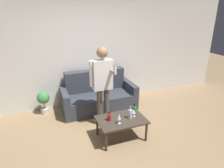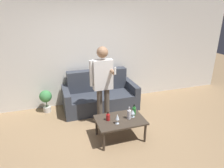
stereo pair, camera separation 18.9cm
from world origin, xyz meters
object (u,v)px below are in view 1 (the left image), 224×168
bottle_orange (130,114)px  person_standing_front (102,80)px  coffee_table (121,121)px  couch (98,96)px

bottle_orange → person_standing_front: size_ratio=0.14×
coffee_table → bottle_orange: bearing=-9.5°
couch → person_standing_front: bearing=-99.5°
coffee_table → bottle_orange: bottle_orange is taller
couch → bottle_orange: bearing=-82.0°
coffee_table → person_standing_front: 0.89m
coffee_table → person_standing_front: size_ratio=0.54×
bottle_orange → couch: bearing=98.0°
bottle_orange → coffee_table: bearing=170.5°
coffee_table → bottle_orange: (0.16, -0.03, 0.14)m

